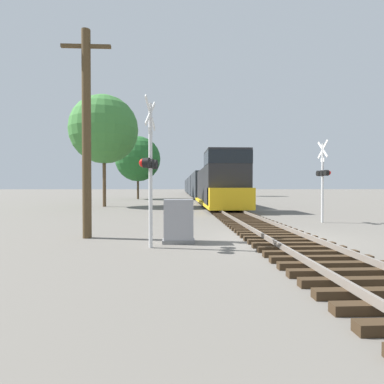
{
  "coord_description": "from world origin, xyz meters",
  "views": [
    {
      "loc": [
        -3.56,
        -10.6,
        1.9
      ],
      "look_at": [
        -2.91,
        4.24,
        1.62
      ],
      "focal_mm": 28.0,
      "sensor_mm": 36.0,
      "label": 1
    }
  ],
  "objects": [
    {
      "name": "crossing_signal_near",
      "position": [
        -4.46,
        -1.33,
        2.54
      ],
      "size": [
        0.52,
        1.01,
        4.61
      ],
      "rotation": [
        0.0,
        0.0,
        -1.81
      ],
      "color": "silver",
      "rests_on": "ground"
    },
    {
      "name": "tree_mid_background",
      "position": [
        -9.7,
        34.68,
        6.05
      ],
      "size": [
        6.74,
        6.74,
        9.43
      ],
      "color": "#473521",
      "rests_on": "ground"
    },
    {
      "name": "freight_train",
      "position": [
        0.0,
        50.88,
        2.06
      ],
      "size": [
        3.13,
        84.53,
        4.59
      ],
      "color": "#232326",
      "rests_on": "ground"
    },
    {
      "name": "ground_plane",
      "position": [
        0.0,
        0.0,
        0.0
      ],
      "size": [
        400.0,
        400.0,
        0.0
      ],
      "primitive_type": "plane",
      "color": "#666059"
    },
    {
      "name": "utility_pole",
      "position": [
        -6.94,
        0.55,
        3.91
      ],
      "size": [
        1.8,
        0.32,
        7.61
      ],
      "color": "#4C3A23",
      "rests_on": "ground"
    },
    {
      "name": "crossing_signal_far",
      "position": [
        4.0,
        4.76,
        2.48
      ],
      "size": [
        0.39,
        1.01,
        4.31
      ],
      "rotation": [
        0.0,
        0.0,
        1.66
      ],
      "color": "silver",
      "rests_on": "ground"
    },
    {
      "name": "relay_cabinet",
      "position": [
        -3.57,
        -0.59,
        0.72
      ],
      "size": [
        1.08,
        0.55,
        1.46
      ],
      "color": "slate",
      "rests_on": "ground"
    },
    {
      "name": "tree_deep_background",
      "position": [
        8.59,
        47.77,
        6.45
      ],
      "size": [
        4.78,
        4.78,
        8.86
      ],
      "color": "brown",
      "rests_on": "ground"
    },
    {
      "name": "rail_track_bed",
      "position": [
        0.0,
        -0.0,
        0.14
      ],
      "size": [
        2.6,
        160.0,
        0.31
      ],
      "color": "#382819",
      "rests_on": "ground"
    },
    {
      "name": "tree_far_right",
      "position": [
        -10.57,
        17.9,
        7.25
      ],
      "size": [
        6.38,
        6.38,
        10.45
      ],
      "color": "brown",
      "rests_on": "ground"
    }
  ]
}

